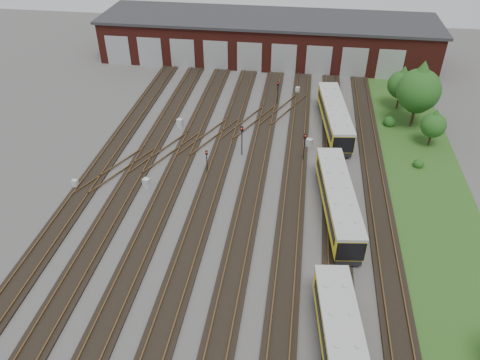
# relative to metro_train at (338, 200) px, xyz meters

# --- Properties ---
(ground) EXTENTS (120.00, 120.00, 0.00)m
(ground) POSITION_rel_metro_train_xyz_m (-10.00, -2.02, -1.73)
(ground) COLOR #464441
(ground) RESTS_ON ground
(track_network) EXTENTS (30.40, 70.00, 0.33)m
(track_network) POSITION_rel_metro_train_xyz_m (-10.17, -1.43, -1.63)
(track_network) COLOR black
(track_network) RESTS_ON ground
(maintenance_shed) EXTENTS (51.00, 12.50, 6.35)m
(maintenance_shed) POSITION_rel_metro_train_xyz_m (-10.01, 37.95, 1.47)
(maintenance_shed) COLOR #501A14
(maintenance_shed) RESTS_ON ground
(grass_verge) EXTENTS (8.00, 55.00, 0.05)m
(grass_verge) POSITION_rel_metro_train_xyz_m (9.00, 7.98, -1.71)
(grass_verge) COLOR #294E1A
(grass_verge) RESTS_ON ground
(metro_train) EXTENTS (4.00, 45.46, 2.74)m
(metro_train) POSITION_rel_metro_train_xyz_m (0.00, 0.00, 0.00)
(metro_train) COLOR black
(metro_train) RESTS_ON ground
(signal_mast_0) EXTENTS (0.26, 0.25, 2.69)m
(signal_mast_0) POSITION_rel_metro_train_xyz_m (-12.79, 4.91, 0.00)
(signal_mast_0) COLOR black
(signal_mast_0) RESTS_ON ground
(signal_mast_1) EXTENTS (0.30, 0.28, 3.43)m
(signal_mast_1) POSITION_rel_metro_train_xyz_m (-9.81, 8.93, 0.46)
(signal_mast_1) COLOR black
(signal_mast_1) RESTS_ON ground
(signal_mast_2) EXTENTS (0.26, 0.24, 3.15)m
(signal_mast_2) POSITION_rel_metro_train_xyz_m (-7.02, 21.61, 0.28)
(signal_mast_2) COLOR black
(signal_mast_2) RESTS_ON ground
(signal_mast_3) EXTENTS (0.26, 0.24, 3.34)m
(signal_mast_3) POSITION_rel_metro_train_xyz_m (-3.25, 8.49, 0.39)
(signal_mast_3) COLOR black
(signal_mast_3) RESTS_ON ground
(relay_cabinet_0) EXTENTS (0.57, 0.50, 0.88)m
(relay_cabinet_0) POSITION_rel_metro_train_xyz_m (-25.00, 0.65, -1.29)
(relay_cabinet_0) COLOR #B7BBBD
(relay_cabinet_0) RESTS_ON ground
(relay_cabinet_1) EXTENTS (0.77, 0.69, 1.09)m
(relay_cabinet_1) POSITION_rel_metro_train_xyz_m (-17.91, 13.90, -1.19)
(relay_cabinet_1) COLOR #B7BBBD
(relay_cabinet_1) RESTS_ON ground
(relay_cabinet_2) EXTENTS (0.78, 0.72, 1.04)m
(relay_cabinet_2) POSITION_rel_metro_train_xyz_m (-18.13, 1.62, -1.22)
(relay_cabinet_2) COLOR #B7BBBD
(relay_cabinet_2) RESTS_ON ground
(relay_cabinet_3) EXTENTS (0.60, 0.54, 0.86)m
(relay_cabinet_3) POSITION_rel_metro_train_xyz_m (-4.58, 25.56, -1.31)
(relay_cabinet_3) COLOR #B7BBBD
(relay_cabinet_3) RESTS_ON ground
(relay_cabinet_4) EXTENTS (0.80, 0.75, 1.07)m
(relay_cabinet_4) POSITION_rel_metro_train_xyz_m (-2.68, 11.50, -1.20)
(relay_cabinet_4) COLOR #B7BBBD
(relay_cabinet_4) RESTS_ON ground
(tree_0) EXTENTS (3.42, 3.42, 5.67)m
(tree_0) POSITION_rel_metro_train_xyz_m (8.15, 22.74, 1.90)
(tree_0) COLOR #332217
(tree_0) RESTS_ON ground
(tree_1) EXTENTS (3.43, 3.43, 5.69)m
(tree_1) POSITION_rel_metro_train_xyz_m (9.43, 18.88, 1.92)
(tree_1) COLOR #332217
(tree_1) RESTS_ON ground
(tree_2) EXTENTS (4.93, 4.93, 8.17)m
(tree_2) POSITION_rel_metro_train_xyz_m (9.15, 18.05, 3.51)
(tree_2) COLOR #332217
(tree_2) RESTS_ON ground
(tree_3) EXTENTS (2.72, 2.72, 4.51)m
(tree_3) POSITION_rel_metro_train_xyz_m (10.48, 13.83, 1.16)
(tree_3) COLOR #332217
(tree_3) RESTS_ON ground
(bush_0) EXTENTS (1.06, 1.06, 1.06)m
(bush_0) POSITION_rel_metro_train_xyz_m (8.66, 9.24, -1.20)
(bush_0) COLOR #1C4915
(bush_0) RESTS_ON ground
(bush_1) EXTENTS (1.40, 1.40, 1.40)m
(bush_1) POSITION_rel_metro_train_xyz_m (6.65, 17.96, -1.04)
(bush_1) COLOR #1C4915
(bush_1) RESTS_ON ground
(bush_2) EXTENTS (1.61, 1.61, 1.61)m
(bush_2) POSITION_rel_metro_train_xyz_m (10.12, 31.48, -0.93)
(bush_2) COLOR #1C4915
(bush_2) RESTS_ON ground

